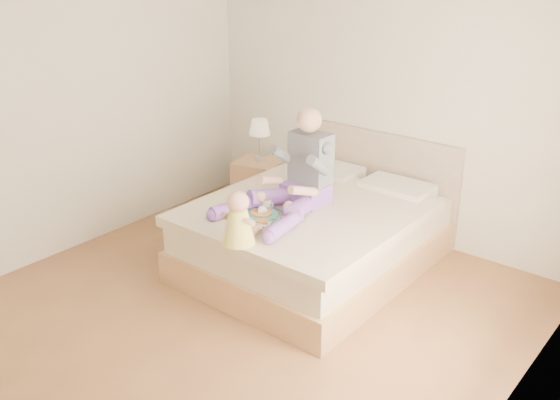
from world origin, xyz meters
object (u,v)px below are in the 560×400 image
Objects in this scene: adult at (296,179)px; tray at (270,217)px; bed at (319,231)px; nightstand at (259,186)px; baby at (239,222)px.

tray is at bearing -85.91° from adult.
tray is (-0.07, -0.59, 0.32)m from bed.
nightstand is 1.22× the size of tray.
nightstand is (-1.18, 0.56, -0.03)m from bed.
nightstand is 1.38× the size of baby.
baby is at bearing -67.33° from nightstand.
adult is at bearing 93.07° from tray.
nightstand is 0.55× the size of adult.
bed is 1.31m from nightstand.
adult reaches higher than baby.
bed is at bearing -39.36° from nightstand.
adult is at bearing -107.84° from bed.
bed is 4.70× the size of tray.
baby is at bearing -81.01° from adult.
nightstand is at bearing 147.24° from adult.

